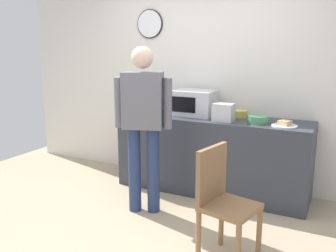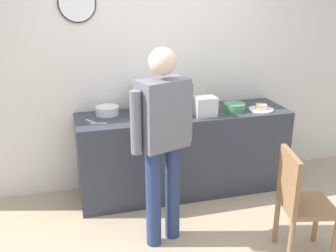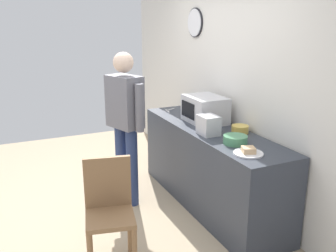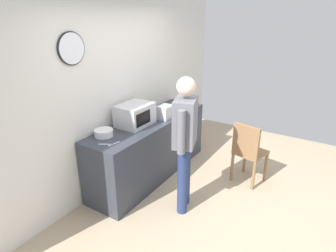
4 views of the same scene
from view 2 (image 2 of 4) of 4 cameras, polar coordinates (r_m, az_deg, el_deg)
back_wall at (r=4.29m, az=-2.79°, el=8.16°), size 5.40×0.13×2.60m
kitchen_counter at (r=4.26m, az=2.28°, el=-3.90°), size 2.26×0.62×0.91m
microwave at (r=4.05m, az=-1.40°, el=3.93°), size 0.50×0.39×0.30m
sandwich_plate at (r=4.31m, az=13.50°, el=2.53°), size 0.27×0.27×0.07m
salad_bowl at (r=4.22m, az=9.70°, el=2.76°), size 0.23×0.23×0.08m
cereal_bowl at (r=4.34m, az=4.95°, el=3.41°), size 0.18×0.18×0.08m
mixing_bowl at (r=4.08m, az=-8.91°, el=2.26°), size 0.24×0.24×0.09m
toaster at (r=4.00m, az=5.45°, el=2.88°), size 0.22×0.18×0.20m
fork_utensil at (r=3.82m, az=-10.17°, el=0.37°), size 0.17×0.05×0.01m
spoon_utensil at (r=3.89m, az=-11.15°, el=0.63°), size 0.11×0.16×0.01m
person_standing at (r=3.19m, az=-0.77°, el=-1.24°), size 0.56×0.36×1.73m
wooden_chair at (r=3.38m, az=18.67°, el=-10.27°), size 0.48×0.48×0.94m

